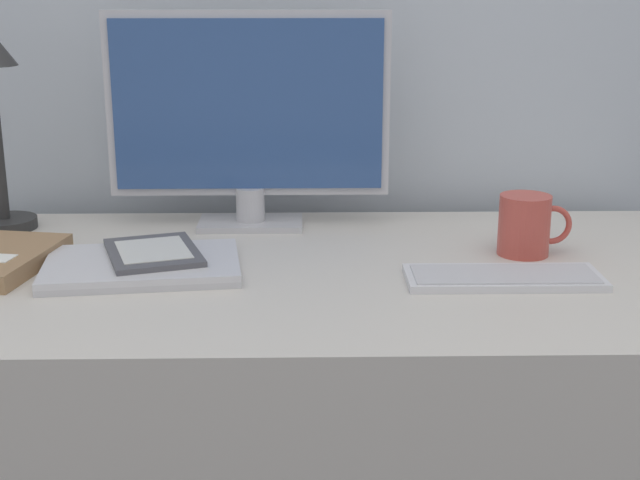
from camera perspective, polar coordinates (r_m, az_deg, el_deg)
desk at (r=1.59m, az=-1.48°, el=-14.19°), size 1.41×0.72×0.72m
monitor at (r=1.65m, az=-4.60°, el=7.90°), size 0.52×0.11×0.40m
keyboard at (r=1.41m, az=11.67°, el=-2.35°), size 0.30×0.11×0.01m
laptop at (r=1.45m, az=-11.30°, el=-1.63°), size 0.33×0.24×0.02m
ereader at (r=1.47m, az=-10.62°, el=-0.78°), size 0.19×0.22×0.01m
coffee_mug at (r=1.54m, az=13.03°, el=0.94°), size 0.12×0.09×0.10m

